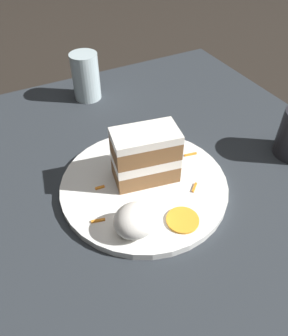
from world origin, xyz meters
TOP-DOWN VIEW (x-y plane):
  - ground_plane at (0.00, 0.00)m, footprint 6.00×6.00m
  - dining_table at (0.00, 0.00)m, footprint 0.91×0.96m
  - plate at (-0.03, -0.04)m, footprint 0.29×0.29m
  - cake_slice at (-0.04, -0.05)m, footprint 0.12×0.08m
  - cream_dollop at (0.03, 0.04)m, footprint 0.07×0.06m
  - orange_garnish at (-0.05, 0.06)m, footprint 0.05×0.05m
  - carrot_shreds_scatter at (-0.05, -0.05)m, footprint 0.23×0.15m
  - drinking_glass at (-0.05, -0.37)m, footprint 0.06×0.06m

SIDE VIEW (x-z plane):
  - ground_plane at x=0.00m, z-range 0.00..0.00m
  - dining_table at x=0.00m, z-range 0.00..0.03m
  - plate at x=-0.03m, z-range 0.03..0.04m
  - carrot_shreds_scatter at x=-0.05m, z-range 0.04..0.05m
  - orange_garnish at x=-0.05m, z-range 0.04..0.05m
  - cream_dollop at x=0.03m, z-range 0.04..0.09m
  - drinking_glass at x=-0.05m, z-range 0.02..0.13m
  - cake_slice at x=-0.04m, z-range 0.04..0.14m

